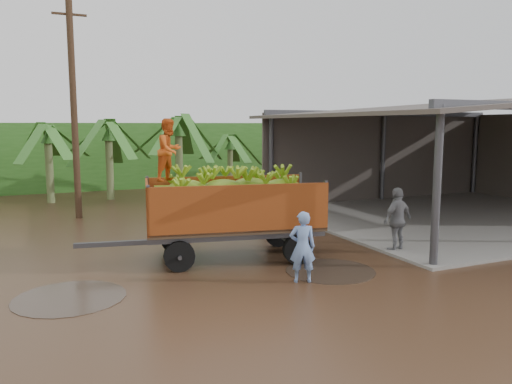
# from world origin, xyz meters

# --- Properties ---
(ground) EXTENTS (100.00, 100.00, 0.00)m
(ground) POSITION_xyz_m (0.00, 0.00, 0.00)
(ground) COLOR black
(ground) RESTS_ON ground
(packing_shed) EXTENTS (12.78, 10.80, 4.76)m
(packing_shed) POSITION_xyz_m (11.77, 1.77, 2.50)
(packing_shed) COLOR gray
(packing_shed) RESTS_ON ground
(hedge_north) EXTENTS (22.00, 3.00, 3.60)m
(hedge_north) POSITION_xyz_m (-2.00, 16.00, 1.80)
(hedge_north) COLOR #2D661E
(hedge_north) RESTS_ON ground
(banana_trailer) EXTENTS (6.34, 2.98, 3.67)m
(banana_trailer) POSITION_xyz_m (1.03, -0.88, 1.37)
(banana_trailer) COLOR #C6541C
(banana_trailer) RESTS_ON ground
(man_blue) EXTENTS (0.69, 0.56, 1.61)m
(man_blue) POSITION_xyz_m (1.74, -3.42, 0.81)
(man_blue) COLOR #7192CF
(man_blue) RESTS_ON ground
(man_grey) EXTENTS (1.13, 0.65, 1.81)m
(man_grey) POSITION_xyz_m (5.44, -2.14, 0.90)
(man_grey) COLOR slate
(man_grey) RESTS_ON ground
(utility_pole) EXTENTS (1.20, 0.24, 8.05)m
(utility_pole) POSITION_xyz_m (-2.24, 6.79, 4.08)
(utility_pole) COLOR #47301E
(utility_pole) RESTS_ON ground
(banana_plants) EXTENTS (24.88, 20.01, 4.03)m
(banana_plants) POSITION_xyz_m (-4.59, 6.93, 1.79)
(banana_plants) COLOR #2D661E
(banana_plants) RESTS_ON ground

